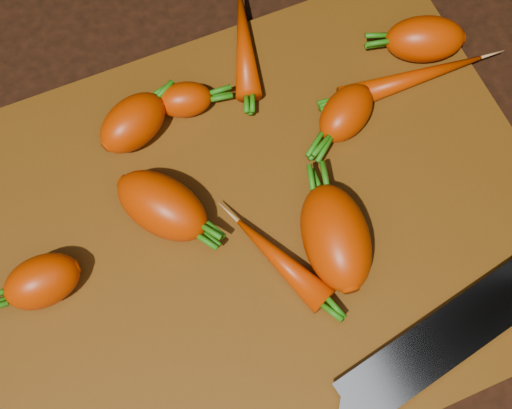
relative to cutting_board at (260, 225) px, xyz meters
name	(u,v)px	position (x,y,z in m)	size (l,w,h in m)	color
ground	(260,229)	(0.00, 0.00, -0.01)	(2.00, 2.00, 0.01)	black
cutting_board	(260,225)	(0.00, 0.00, 0.00)	(0.50, 0.40, 0.01)	brown
carrot_0	(133,123)	(-0.07, 0.12, 0.03)	(0.07, 0.04, 0.04)	#C53100
carrot_1	(42,281)	(-0.19, 0.01, 0.03)	(0.06, 0.04, 0.04)	#C53100
carrot_2	(162,206)	(-0.07, 0.04, 0.03)	(0.09, 0.05, 0.05)	#C53100
carrot_3	(336,237)	(0.05, -0.05, 0.03)	(0.09, 0.06, 0.06)	#C53100
carrot_4	(346,113)	(0.11, 0.06, 0.03)	(0.06, 0.04, 0.04)	#C53100
carrot_5	(185,100)	(-0.02, 0.13, 0.02)	(0.05, 0.03, 0.03)	#C53100
carrot_6	(425,39)	(0.21, 0.10, 0.03)	(0.07, 0.04, 0.04)	#C53100
carrot_7	(244,43)	(0.06, 0.17, 0.02)	(0.12, 0.02, 0.02)	#C53100
carrot_8	(412,78)	(0.18, 0.07, 0.02)	(0.14, 0.02, 0.02)	#C53100
carrot_9	(281,261)	(0.00, -0.04, 0.02)	(0.10, 0.03, 0.03)	#C53100
knife	(489,308)	(0.14, -0.15, 0.02)	(0.39, 0.10, 0.02)	gray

